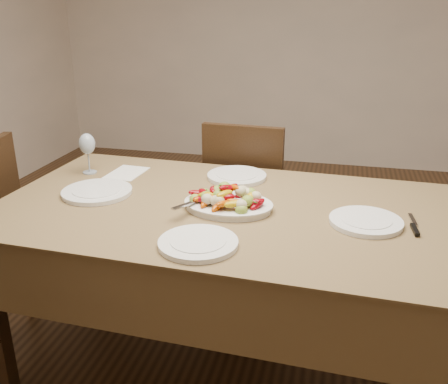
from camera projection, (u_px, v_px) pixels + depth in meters
floor at (249, 349)px, 2.34m from camera, size 6.00×6.00×0.00m
wall_back at (313, 16)px, 4.57m from camera, size 5.00×0.02×2.80m
dining_table at (224, 288)px, 2.13m from camera, size 1.88×1.11×0.76m
chair_far at (250, 200)px, 2.82m from camera, size 0.44×0.44×0.95m
serving_platter at (228, 206)px, 1.97m from camera, size 0.35×0.27×0.02m
roasted_vegetables at (228, 193)px, 1.95m from camera, size 0.29×0.20×0.09m
serving_spoon at (210, 199)px, 1.94m from camera, size 0.28×0.16×0.03m
plate_left at (97, 192)px, 2.13m from camera, size 0.30×0.30×0.02m
plate_right at (366, 222)px, 1.84m from camera, size 0.27×0.27×0.02m
plate_far at (237, 176)px, 2.32m from camera, size 0.27×0.27×0.02m
plate_near at (198, 243)px, 1.67m from camera, size 0.27×0.27×0.02m
wine_glass at (88, 152)px, 2.35m from camera, size 0.08×0.08×0.20m
menu_card at (127, 173)px, 2.39m from camera, size 0.16×0.22×0.00m
table_knife at (414, 226)px, 1.81m from camera, size 0.04×0.20×0.01m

